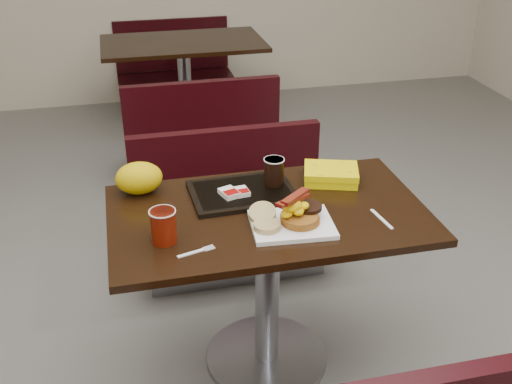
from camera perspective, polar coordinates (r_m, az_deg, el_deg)
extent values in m
cube|color=slate|center=(2.78, 0.98, -15.29)|extent=(6.00, 7.00, 0.01)
cube|color=white|center=(2.23, 3.36, -3.03)|extent=(0.31, 0.25, 0.02)
cylinder|color=brown|center=(2.23, 4.13, -2.44)|extent=(0.16, 0.16, 0.03)
cylinder|color=black|center=(2.26, 4.94, -1.39)|extent=(0.10, 0.10, 0.01)
ellipsoid|color=#F5BA04|center=(2.21, 3.54, -1.43)|extent=(0.13, 0.12, 0.05)
cylinder|color=tan|center=(2.18, 1.00, -3.15)|extent=(0.10, 0.10, 0.02)
cylinder|color=tan|center=(2.24, 0.60, -1.99)|extent=(0.13, 0.13, 0.06)
cylinder|color=#9A1805|center=(2.14, -8.59, -3.17)|extent=(0.10, 0.10, 0.12)
cube|color=white|center=(2.32, 11.58, -2.47)|extent=(0.03, 0.15, 0.00)
cube|color=#B53507|center=(2.34, -3.84, -1.52)|extent=(0.04, 0.03, 0.01)
cube|color=#8C0504|center=(2.43, 0.79, -0.35)|extent=(0.04, 0.04, 0.01)
cube|color=black|center=(2.44, -1.26, -0.06)|extent=(0.42, 0.31, 0.02)
cube|color=silver|center=(2.40, -2.51, -0.09)|extent=(0.08, 0.10, 0.02)
cube|color=silver|center=(2.41, -1.34, 0.03)|extent=(0.06, 0.08, 0.02)
cylinder|color=black|center=(2.47, 1.68, 1.93)|extent=(0.10, 0.10, 0.11)
cube|color=yellow|center=(2.56, 6.96, 1.62)|extent=(0.26, 0.22, 0.06)
ellipsoid|color=yellow|center=(2.48, -10.81, 1.28)|extent=(0.22, 0.18, 0.13)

